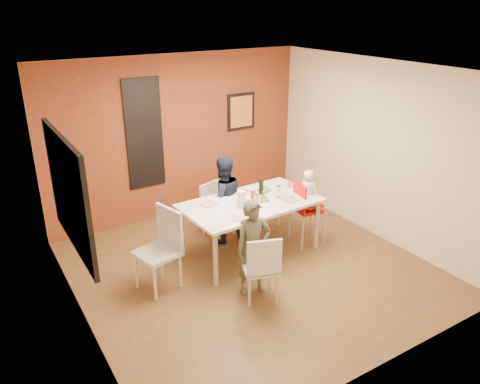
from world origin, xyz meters
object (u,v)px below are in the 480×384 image
chair_far (214,207)px  wine_bottle (261,188)px  child_near (253,248)px  high_chair (305,208)px  dining_table (251,206)px  child_far (223,200)px  paper_towel_roll (242,200)px  chair_near (262,266)px  toddler (308,190)px  chair_left (163,244)px

chair_far → wine_bottle: 0.92m
child_near → high_chair: bearing=37.4°
dining_table → child_far: child_far is taller
paper_towel_roll → chair_near: bearing=-108.2°
high_chair → toddler: toddler is taller
chair_near → chair_far: bearing=-81.1°
chair_left → chair_near: bearing=27.6°
child_near → chair_far: bearing=89.6°
high_chair → wine_bottle: 0.76m
child_far → paper_towel_roll: (-0.07, -0.65, 0.26)m
child_far → chair_near: bearing=82.3°
wine_bottle → chair_far: bearing=120.2°
chair_left → dining_table: bearing=81.0°
child_near → dining_table: bearing=70.3°
dining_table → toddler: toddler is taller
high_chair → paper_towel_roll: (-1.07, 0.09, 0.34)m
child_near → toddler: (1.39, 0.66, 0.25)m
child_near → child_far: bearing=86.7°
wine_bottle → chair_left: bearing=-172.8°
child_near → wine_bottle: bearing=63.0°
child_near → paper_towel_roll: child_near is taller
child_near → wine_bottle: child_near is taller
toddler → wine_bottle: (-0.64, 0.28, 0.06)m
chair_near → chair_left: size_ratio=0.85×
high_chair → child_near: bearing=124.1°
child_near → paper_towel_roll: (0.30, 0.75, 0.31)m
chair_left → child_near: 1.16m
chair_far → wine_bottle: size_ratio=3.28×
high_chair → toddler: size_ratio=1.63×
chair_left → toddler: toddler is taller
chair_far → high_chair: size_ratio=0.87×
chair_far → child_near: 1.68m
chair_far → paper_towel_roll: paper_towel_roll is taller
chair_near → child_near: size_ratio=0.72×
high_chair → toddler: bearing=-96.2°
chair_near → high_chair: (1.40, 0.90, 0.09)m
chair_near → chair_far: 1.91m
chair_left → high_chair: (2.26, -0.07, 0.00)m
dining_table → high_chair: high_chair is taller
high_chair → child_far: child_far is taller
chair_left → toddler: (2.29, -0.08, 0.29)m
dining_table → chair_far: size_ratio=2.33×
chair_near → paper_towel_roll: 1.12m
high_chair → toddler: 0.29m
child_far → wine_bottle: child_far is taller
chair_far → toddler: (1.05, -0.98, 0.40)m
chair_left → chair_far: bearing=111.7°
child_far → toddler: child_far is taller
high_chair → wine_bottle: (-0.62, 0.28, 0.35)m
chair_near → wine_bottle: size_ratio=3.45×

